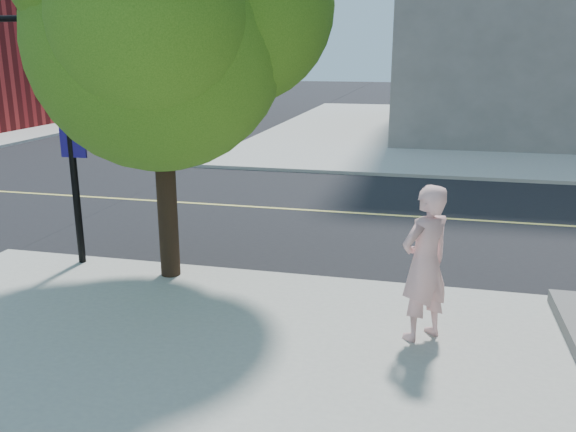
# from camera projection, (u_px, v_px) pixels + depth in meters

# --- Properties ---
(ground) EXTENTS (140.00, 140.00, 0.00)m
(ground) POSITION_uv_depth(u_px,v_px,m) (56.00, 259.00, 10.93)
(ground) COLOR black
(ground) RESTS_ON ground
(road_ew) EXTENTS (140.00, 9.00, 0.01)m
(road_ew) POSITION_uv_depth(u_px,v_px,m) (162.00, 201.00, 15.14)
(road_ew) COLOR black
(road_ew) RESTS_ON ground
(man_on_phone) EXTENTS (0.86, 0.86, 2.02)m
(man_on_phone) POSITION_uv_depth(u_px,v_px,m) (425.00, 264.00, 7.42)
(man_on_phone) COLOR beige
(man_on_phone) RESTS_ON sidewalk_se
(street_tree) EXTENTS (4.86, 4.42, 6.45)m
(street_tree) POSITION_uv_depth(u_px,v_px,m) (163.00, 9.00, 8.74)
(street_tree) COLOR black
(street_tree) RESTS_ON sidewalk_se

